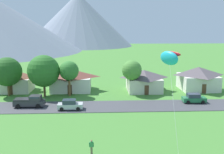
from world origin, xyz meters
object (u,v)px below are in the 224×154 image
(tree_right_of_center, at_px, (44,71))
(parked_car_silver_west_end, at_px, (70,105))
(pickup_truck_charcoal_west_side, at_px, (30,101))
(house_right_center, at_px, (15,80))
(parked_car_green_mid_west, at_px, (194,98))
(tree_center, at_px, (7,72))
(house_left_center, at_px, (71,79))
(tree_left_of_center, at_px, (69,71))
(tree_near_left, at_px, (132,70))
(kite_flyer_with_kite, at_px, (170,60))
(house_leftmost, at_px, (198,78))
(watcher_person, at_px, (91,147))
(house_rightmost, at_px, (144,80))

(tree_right_of_center, relative_size, parked_car_silver_west_end, 1.98)
(pickup_truck_charcoal_west_side, bearing_deg, house_right_center, 117.89)
(house_right_center, height_order, parked_car_green_mid_west, house_right_center)
(tree_center, height_order, tree_right_of_center, tree_right_of_center)
(house_left_center, height_order, tree_center, tree_center)
(tree_left_of_center, bearing_deg, tree_right_of_center, -178.43)
(tree_center, bearing_deg, pickup_truck_charcoal_west_side, -51.44)
(house_right_center, bearing_deg, house_left_center, 0.54)
(tree_right_of_center, bearing_deg, tree_left_of_center, 1.57)
(tree_near_left, xyz_separation_m, kite_flyer_with_kite, (1.25, -23.82, 5.10))
(house_left_center, xyz_separation_m, parked_car_silver_west_end, (1.17, -13.75, -1.58))
(tree_center, xyz_separation_m, pickup_truck_charcoal_west_side, (6.31, -7.91, -3.89))
(tree_near_left, xyz_separation_m, tree_center, (-25.03, -0.06, -0.09))
(house_leftmost, xyz_separation_m, tree_left_of_center, (-27.93, -4.33, 2.52))
(watcher_person, bearing_deg, tree_left_of_center, 101.54)
(house_right_center, relative_size, tree_left_of_center, 1.09)
(tree_left_of_center, height_order, tree_center, tree_center)
(house_rightmost, relative_size, tree_center, 0.99)
(parked_car_silver_west_end, bearing_deg, parked_car_green_mid_west, 7.56)
(house_right_center, height_order, tree_right_of_center, tree_right_of_center)
(house_right_center, distance_m, watcher_person, 34.41)
(kite_flyer_with_kite, bearing_deg, tree_right_of_center, 129.54)
(watcher_person, bearing_deg, house_leftmost, 52.15)
(parked_car_green_mid_west, bearing_deg, parked_car_silver_west_end, -172.44)
(tree_near_left, distance_m, watcher_person, 27.23)
(tree_near_left, xyz_separation_m, tree_right_of_center, (-17.65, -0.93, 0.15))
(house_left_center, bearing_deg, parked_car_silver_west_end, -85.14)
(house_left_center, bearing_deg, kite_flyer_with_kite, -63.14)
(parked_car_green_mid_west, bearing_deg, kite_flyer_with_kite, -119.03)
(house_left_center, bearing_deg, parked_car_green_mid_west, -24.67)
(house_left_center, distance_m, kite_flyer_with_kite, 32.05)
(house_leftmost, height_order, tree_near_left, tree_near_left)
(house_right_center, bearing_deg, tree_left_of_center, -20.60)
(house_left_center, xyz_separation_m, kite_flyer_with_kite, (14.06, -27.76, 7.69))
(house_leftmost, xyz_separation_m, house_rightmost, (-12.22, -0.60, -0.25))
(tree_center, xyz_separation_m, watcher_person, (17.46, -25.77, -4.08))
(tree_left_of_center, relative_size, parked_car_green_mid_west, 1.69)
(house_left_center, distance_m, parked_car_silver_west_end, 13.89)
(parked_car_green_mid_west, bearing_deg, tree_left_of_center, 165.47)
(house_right_center, xyz_separation_m, tree_left_of_center, (12.29, -4.62, 2.75))
(house_leftmost, height_order, house_rightmost, house_leftmost)
(house_left_center, distance_m, tree_center, 13.10)
(tree_right_of_center, distance_m, kite_flyer_with_kite, 30.09)
(watcher_person, bearing_deg, kite_flyer_with_kite, 12.82)
(tree_near_left, bearing_deg, house_left_center, 162.91)
(house_leftmost, height_order, tree_right_of_center, tree_right_of_center)
(house_right_center, distance_m, tree_right_of_center, 9.16)
(house_left_center, xyz_separation_m, house_rightmost, (15.83, -1.00, -0.07))
(parked_car_green_mid_west, relative_size, pickup_truck_charcoal_west_side, 0.81)
(tree_center, bearing_deg, house_left_center, 18.09)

